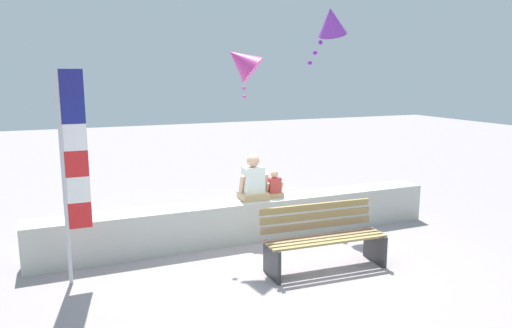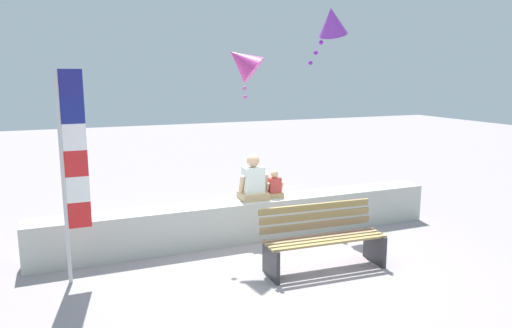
# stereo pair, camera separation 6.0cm
# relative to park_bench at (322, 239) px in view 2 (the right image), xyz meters

# --- Properties ---
(ground_plane) EXTENTS (40.00, 40.00, 0.00)m
(ground_plane) POSITION_rel_park_bench_xyz_m (-0.54, 0.46, -0.42)
(ground_plane) COLOR gray
(seawall_ledge) EXTENTS (6.79, 0.52, 0.66)m
(seawall_ledge) POSITION_rel_park_bench_xyz_m (-0.54, 1.53, -0.09)
(seawall_ledge) COLOR #B5B7AD
(seawall_ledge) RESTS_ON ground
(park_bench) EXTENTS (1.77, 0.69, 0.88)m
(park_bench) POSITION_rel_park_bench_xyz_m (0.00, 0.00, 0.00)
(park_bench) COLOR #9A814B
(park_bench) RESTS_ON ground
(person_adult) EXTENTS (0.49, 0.36, 0.76)m
(person_adult) POSITION_rel_park_bench_xyz_m (-0.41, 1.57, 0.53)
(person_adult) COLOR tan
(person_adult) RESTS_ON seawall_ledge
(person_child) EXTENTS (0.30, 0.22, 0.46)m
(person_child) POSITION_rel_park_bench_xyz_m (-0.03, 1.57, 0.42)
(person_child) COLOR tan
(person_child) RESTS_ON seawall_ledge
(flag_banner) EXTENTS (0.33, 0.05, 2.77)m
(flag_banner) POSITION_rel_park_bench_xyz_m (-3.22, 0.82, 1.17)
(flag_banner) COLOR #B7B7BC
(flag_banner) RESTS_ON ground
(kite_purple) EXTENTS (0.85, 0.83, 1.08)m
(kite_purple) POSITION_rel_park_bench_xyz_m (1.33, 2.11, 3.21)
(kite_purple) COLOR purple
(kite_magenta) EXTENTS (1.07, 0.98, 1.20)m
(kite_magenta) POSITION_rel_park_bench_xyz_m (0.13, 3.47, 2.54)
(kite_magenta) COLOR #DB3D9E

